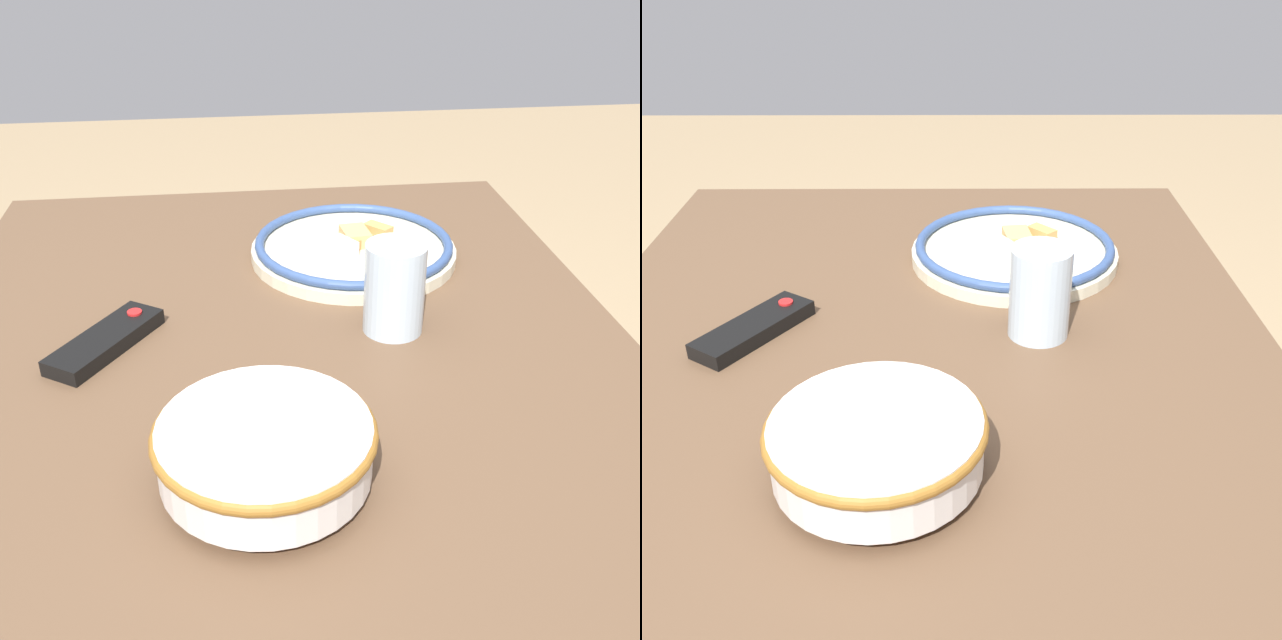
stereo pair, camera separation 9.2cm
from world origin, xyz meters
TOP-DOWN VIEW (x-y plane):
  - dining_table at (0.00, 0.00)m, footprint 1.13×0.90m
  - noodle_bowl at (-0.24, 0.03)m, footprint 0.21×0.21m
  - food_plate at (0.25, -0.13)m, footprint 0.32×0.32m
  - tv_remote at (0.02, 0.21)m, footprint 0.17×0.14m
  - drinking_glass at (0.02, -0.15)m, footprint 0.08×0.08m

SIDE VIEW (x-z plane):
  - dining_table at x=0.00m, z-range 0.28..1.03m
  - tv_remote at x=0.02m, z-range 0.75..0.77m
  - food_plate at x=0.25m, z-range 0.75..0.79m
  - noodle_bowl at x=-0.24m, z-range 0.76..0.83m
  - drinking_glass at x=0.02m, z-range 0.75..0.87m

